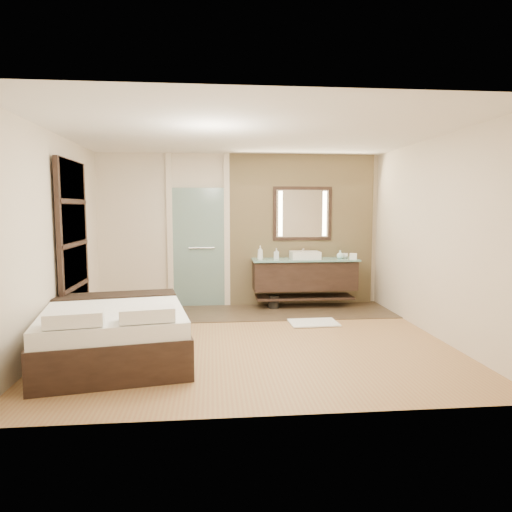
{
  "coord_description": "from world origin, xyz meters",
  "views": [
    {
      "loc": [
        -0.52,
        -5.9,
        1.75
      ],
      "look_at": [
        0.11,
        0.6,
        1.06
      ],
      "focal_mm": 32.0,
      "sensor_mm": 36.0,
      "label": 1
    }
  ],
  "objects": [
    {
      "name": "floor",
      "position": [
        0.0,
        0.0,
        0.0
      ],
      "size": [
        5.0,
        5.0,
        0.0
      ],
      "primitive_type": "plane",
      "color": "#9A6740",
      "rests_on": "ground"
    },
    {
      "name": "tile_strip",
      "position": [
        0.6,
        1.6,
        0.01
      ],
      "size": [
        3.8,
        1.3,
        0.01
      ],
      "primitive_type": "cube",
      "color": "#36281D",
      "rests_on": "floor"
    },
    {
      "name": "stone_wall",
      "position": [
        1.1,
        2.21,
        1.35
      ],
      "size": [
        2.6,
        0.08,
        2.7
      ],
      "primitive_type": "cube",
      "color": "tan",
      "rests_on": "floor"
    },
    {
      "name": "vanity",
      "position": [
        1.1,
        1.92,
        0.58
      ],
      "size": [
        1.85,
        0.55,
        0.88
      ],
      "color": "black",
      "rests_on": "stone_wall"
    },
    {
      "name": "mirror_unit",
      "position": [
        1.1,
        2.16,
        1.65
      ],
      "size": [
        1.06,
        0.04,
        0.96
      ],
      "color": "black",
      "rests_on": "stone_wall"
    },
    {
      "name": "frosted_door",
      "position": [
        -0.75,
        2.2,
        1.14
      ],
      "size": [
        1.1,
        0.12,
        2.7
      ],
      "color": "#A4D0C7",
      "rests_on": "floor"
    },
    {
      "name": "shoji_partition",
      "position": [
        -2.43,
        0.6,
        1.21
      ],
      "size": [
        0.06,
        1.2,
        2.4
      ],
      "color": "black",
      "rests_on": "floor"
    },
    {
      "name": "bed",
      "position": [
        -1.65,
        -0.61,
        0.31
      ],
      "size": [
        1.89,
        2.21,
        0.76
      ],
      "rotation": [
        0.0,
        0.0,
        0.18
      ],
      "color": "black",
      "rests_on": "floor"
    },
    {
      "name": "bath_mat",
      "position": [
        1.01,
        0.75,
        0.02
      ],
      "size": [
        0.74,
        0.52,
        0.02
      ],
      "primitive_type": "cube",
      "rotation": [
        0.0,
        0.0,
        0.03
      ],
      "color": "silver",
      "rests_on": "floor"
    },
    {
      "name": "waste_bin",
      "position": [
        0.54,
        1.85,
        0.12
      ],
      "size": [
        0.23,
        0.23,
        0.23
      ],
      "primitive_type": "cylinder",
      "rotation": [
        0.0,
        0.0,
        -0.25
      ],
      "color": "black",
      "rests_on": "floor"
    },
    {
      "name": "tissue_box",
      "position": [
        1.92,
        1.75,
        0.92
      ],
      "size": [
        0.15,
        0.15,
        0.1
      ],
      "primitive_type": "cube",
      "rotation": [
        0.0,
        0.0,
        -0.36
      ],
      "color": "white",
      "rests_on": "vanity"
    },
    {
      "name": "soap_bottle_a",
      "position": [
        0.31,
        1.82,
        0.99
      ],
      "size": [
        0.12,
        0.12,
        0.24
      ],
      "primitive_type": "imported",
      "rotation": [
        0.0,
        0.0,
        -0.28
      ],
      "color": "white",
      "rests_on": "vanity"
    },
    {
      "name": "soap_bottle_b",
      "position": [
        0.6,
        1.92,
        0.96
      ],
      "size": [
        0.1,
        0.1,
        0.19
      ],
      "primitive_type": "imported",
      "rotation": [
        0.0,
        0.0,
        -0.17
      ],
      "color": "#B2B2B2",
      "rests_on": "vanity"
    },
    {
      "name": "soap_bottle_c",
      "position": [
        1.72,
        1.87,
        0.94
      ],
      "size": [
        0.12,
        0.12,
        0.15
      ],
      "primitive_type": "imported",
      "rotation": [
        0.0,
        0.0,
        0.06
      ],
      "color": "#BFF1EF",
      "rests_on": "vanity"
    },
    {
      "name": "cup",
      "position": [
        1.83,
        1.93,
        0.91
      ],
      "size": [
        0.13,
        0.13,
        0.09
      ],
      "primitive_type": "imported",
      "rotation": [
        0.0,
        0.0,
        0.23
      ],
      "color": "white",
      "rests_on": "vanity"
    }
  ]
}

